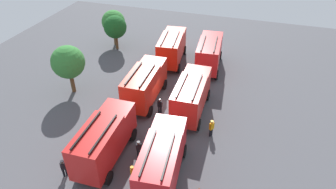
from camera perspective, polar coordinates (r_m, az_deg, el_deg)
ground_plane at (r=30.31m, az=0.00°, el=-2.17°), size 54.08×54.08×0.00m
fire_truck_0 at (r=21.99m, az=-1.15°, el=-12.21°), size 7.41×3.36×3.88m
fire_truck_1 at (r=28.28m, az=4.49°, el=0.02°), size 7.25×2.89×3.88m
fire_truck_2 at (r=36.03m, az=7.90°, el=7.97°), size 7.38×3.23×3.88m
fire_truck_3 at (r=24.01m, az=-12.04°, el=-8.22°), size 7.25×2.87×3.88m
fire_truck_4 at (r=29.93m, az=-4.41°, el=2.19°), size 7.26×2.89×3.88m
fire_truck_5 at (r=37.01m, az=0.73°, el=9.06°), size 7.43×3.43×3.88m
firefighter_0 at (r=28.89m, az=-1.57°, el=-2.06°), size 0.29×0.45×1.63m
firefighter_1 at (r=26.56m, az=8.30°, el=-6.27°), size 0.48×0.42×1.69m
firefighter_2 at (r=22.88m, az=-6.78°, el=-14.77°), size 0.47×0.36×1.64m
firefighter_3 at (r=24.55m, az=-5.58°, el=-10.21°), size 0.45×0.48×1.68m
firefighter_4 at (r=24.43m, az=-19.30°, el=-13.03°), size 0.48×0.45×1.61m
tree_0 at (r=32.25m, az=-18.54°, el=5.86°), size 3.43×3.43×5.31m
tree_1 at (r=40.76m, az=-10.05°, el=12.55°), size 3.01×3.01×4.66m
tree_2 at (r=42.11m, az=-10.38°, el=13.45°), size 3.14×3.14×4.86m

